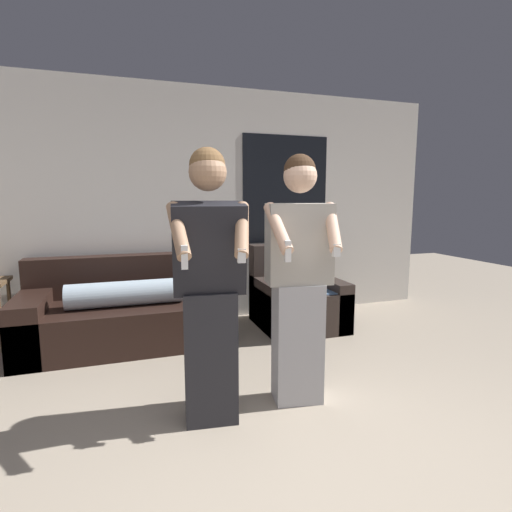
% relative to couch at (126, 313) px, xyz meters
% --- Properties ---
extents(wall_back, '(6.19, 0.07, 2.70)m').
position_rel_couch_xyz_m(wall_back, '(0.78, 0.53, 1.06)').
color(wall_back, silver).
rests_on(wall_back, ground_plane).
extents(couch, '(1.94, 0.99, 0.84)m').
position_rel_couch_xyz_m(couch, '(0.00, 0.00, 0.00)').
color(couch, black).
rests_on(couch, ground_plane).
extents(armchair, '(0.88, 0.91, 0.90)m').
position_rel_couch_xyz_m(armchair, '(1.84, -0.07, 0.00)').
color(armchair, '#332823').
rests_on(armchair, ground_plane).
extents(person_left, '(0.51, 0.53, 1.75)m').
position_rel_couch_xyz_m(person_left, '(0.50, -1.70, 0.60)').
color(person_left, '#28282D').
rests_on(person_left, ground_plane).
extents(person_right, '(0.50, 0.50, 1.74)m').
position_rel_couch_xyz_m(person_right, '(1.15, -1.63, 0.59)').
color(person_right, '#B2B2B7').
rests_on(person_right, ground_plane).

